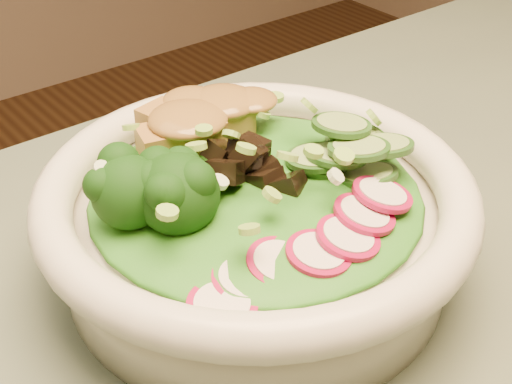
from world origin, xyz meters
TOP-DOWN VIEW (x-y plane):
  - salad_bowl at (0.06, 0.17)m, footprint 0.25×0.25m
  - lettuce_bed at (0.06, 0.17)m, footprint 0.19×0.19m
  - broccoli_florets at (-0.00, 0.17)m, footprint 0.09×0.08m
  - radish_slices at (0.05, 0.11)m, footprint 0.11×0.06m
  - cucumber_slices at (0.12, 0.16)m, footprint 0.08×0.08m
  - mushroom_heap at (0.06, 0.18)m, footprint 0.08×0.08m
  - tofu_cubes at (0.06, 0.23)m, footprint 0.10×0.08m
  - peanut_sauce at (0.06, 0.23)m, footprint 0.07×0.05m
  - scallion_garnish at (0.06, 0.17)m, footprint 0.18×0.18m

SIDE VIEW (x-z plane):
  - salad_bowl at x=0.06m, z-range 0.75..0.82m
  - lettuce_bed at x=0.06m, z-range 0.80..0.82m
  - radish_slices at x=0.05m, z-range 0.80..0.82m
  - cucumber_slices at x=0.12m, z-range 0.80..0.83m
  - tofu_cubes at x=0.06m, z-range 0.80..0.83m
  - mushroom_heap at x=0.06m, z-range 0.80..0.84m
  - broccoli_florets at x=0.00m, z-range 0.80..0.84m
  - scallion_garnish at x=0.06m, z-range 0.82..0.84m
  - peanut_sauce at x=0.06m, z-range 0.82..0.84m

